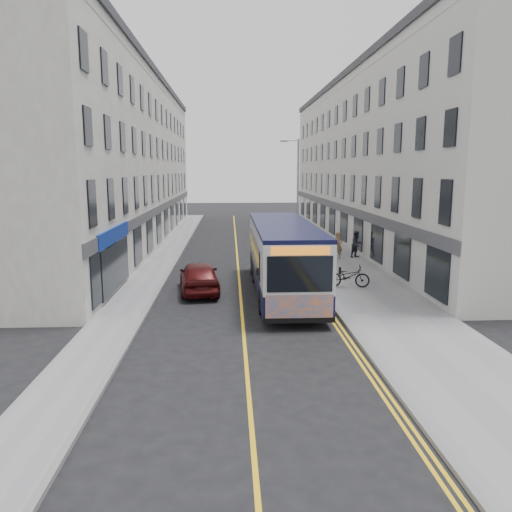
{
  "coord_description": "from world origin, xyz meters",
  "views": [
    {
      "loc": [
        -0.45,
        -20.68,
        5.95
      ],
      "look_at": [
        0.84,
        4.28,
        1.6
      ],
      "focal_mm": 35.0,
      "sensor_mm": 36.0,
      "label": 1
    }
  ],
  "objects": [
    {
      "name": "pavement_west",
      "position": [
        -5.0,
        12.0,
        0.06
      ],
      "size": [
        2.0,
        64.0,
        0.12
      ],
      "primitive_type": "cube",
      "color": "gray",
      "rests_on": "ground"
    },
    {
      "name": "streetlamp",
      "position": [
        4.17,
        14.0,
        4.38
      ],
      "size": [
        1.32,
        0.18,
        8.0
      ],
      "color": "#94989C",
      "rests_on": "ground"
    },
    {
      "name": "road_dbl_yellow_outer",
      "position": [
        3.75,
        12.0,
        0.0
      ],
      "size": [
        0.1,
        64.0,
        0.01
      ],
      "primitive_type": "cube",
      "color": "yellow",
      "rests_on": "ground"
    },
    {
      "name": "car_white",
      "position": [
        3.0,
        20.19,
        0.74
      ],
      "size": [
        1.59,
        4.49,
        1.48
      ],
      "primitive_type": "imported",
      "rotation": [
        0.0,
        0.0,
        -0.0
      ],
      "color": "white",
      "rests_on": "ground"
    },
    {
      "name": "bicycle",
      "position": [
        5.42,
        3.46,
        0.68
      ],
      "size": [
        2.22,
        1.12,
        1.11
      ],
      "primitive_type": "imported",
      "rotation": [
        0.0,
        0.0,
        1.38
      ],
      "color": "black",
      "rests_on": "pavement_east"
    },
    {
      "name": "car_maroon",
      "position": [
        -2.0,
        3.28,
        0.78
      ],
      "size": [
        2.34,
        4.74,
        1.55
      ],
      "primitive_type": "imported",
      "rotation": [
        0.0,
        0.0,
        3.26
      ],
      "color": "#460B0C",
      "rests_on": "ground"
    },
    {
      "name": "road_dbl_yellow_inner",
      "position": [
        3.55,
        12.0,
        0.0
      ],
      "size": [
        0.1,
        64.0,
        0.01
      ],
      "primitive_type": "cube",
      "color": "yellow",
      "rests_on": "ground"
    },
    {
      "name": "kerb_west",
      "position": [
        -4.0,
        12.0,
        0.07
      ],
      "size": [
        0.18,
        64.0,
        0.13
      ],
      "primitive_type": "cube",
      "color": "slate",
      "rests_on": "ground"
    },
    {
      "name": "pedestrian_near",
      "position": [
        6.62,
        11.46,
        1.0
      ],
      "size": [
        0.68,
        0.47,
        1.77
      ],
      "primitive_type": "imported",
      "rotation": [
        0.0,
        0.0,
        -0.08
      ],
      "color": "brown",
      "rests_on": "pavement_east"
    },
    {
      "name": "city_bus",
      "position": [
        2.06,
        2.85,
        1.88
      ],
      "size": [
        2.75,
        11.82,
        3.43
      ],
      "color": "black",
      "rests_on": "ground"
    },
    {
      "name": "pedestrian_far",
      "position": [
        8.0,
        11.96,
        1.0
      ],
      "size": [
        1.08,
        1.03,
        1.77
      ],
      "primitive_type": "imported",
      "rotation": [
        0.0,
        0.0,
        0.57
      ],
      "color": "black",
      "rests_on": "pavement_east"
    },
    {
      "name": "pavement_east",
      "position": [
        6.25,
        12.0,
        0.06
      ],
      "size": [
        4.5,
        64.0,
        0.12
      ],
      "primitive_type": "cube",
      "color": "gray",
      "rests_on": "ground"
    },
    {
      "name": "kerb_east",
      "position": [
        4.0,
        12.0,
        0.07
      ],
      "size": [
        0.18,
        64.0,
        0.13
      ],
      "primitive_type": "cube",
      "color": "slate",
      "rests_on": "ground"
    },
    {
      "name": "terrace_east",
      "position": [
        11.5,
        21.0,
        6.5
      ],
      "size": [
        6.0,
        46.0,
        13.0
      ],
      "primitive_type": "cube",
      "color": "silver",
      "rests_on": "ground"
    },
    {
      "name": "road_centre_line",
      "position": [
        0.0,
        12.0,
        0.0
      ],
      "size": [
        0.12,
        64.0,
        0.01
      ],
      "primitive_type": "cube",
      "color": "yellow",
      "rests_on": "ground"
    },
    {
      "name": "terrace_west",
      "position": [
        -9.0,
        21.0,
        6.5
      ],
      "size": [
        6.0,
        46.0,
        13.0
      ],
      "primitive_type": "cube",
      "color": "silver",
      "rests_on": "ground"
    },
    {
      "name": "ground",
      "position": [
        0.0,
        0.0,
        0.0
      ],
      "size": [
        140.0,
        140.0,
        0.0
      ],
      "primitive_type": "plane",
      "color": "black",
      "rests_on": "ground"
    }
  ]
}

